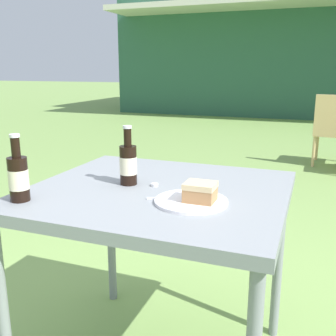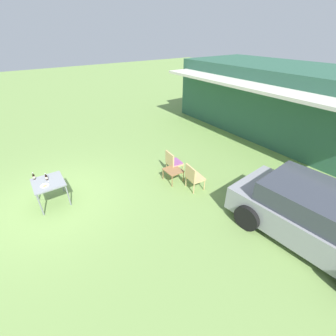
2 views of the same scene
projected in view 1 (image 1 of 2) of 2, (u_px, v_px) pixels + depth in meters
The scene contains 7 objects.
cabin_building at pixel (328, 54), 10.66m from camera, with size 10.46×5.69×3.09m.
patio_table at pixel (158, 207), 1.42m from camera, with size 0.90×0.82×0.76m.
cake_on_plate at pixel (195, 197), 1.24m from camera, with size 0.23×0.23×0.07m.
cola_bottle_near at pixel (128, 163), 1.43m from camera, with size 0.06×0.06×0.22m.
cola_bottle_far at pixel (18, 177), 1.25m from camera, with size 0.06×0.06×0.22m.
fork at pixel (172, 198), 1.29m from camera, with size 0.15×0.08×0.01m.
loose_bottle_cap at pixel (154, 185), 1.43m from camera, with size 0.03×0.03×0.01m.
Camera 1 is at (0.51, -1.25, 1.17)m, focal length 42.00 mm.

